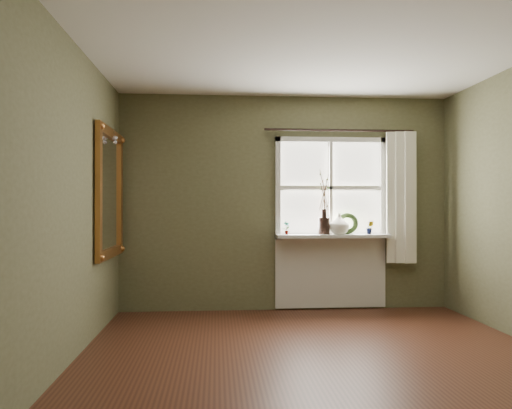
{
  "coord_description": "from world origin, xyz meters",
  "views": [
    {
      "loc": [
        -0.84,
        -3.77,
        1.25
      ],
      "look_at": [
        -0.42,
        1.55,
        1.27
      ],
      "focal_mm": 35.0,
      "sensor_mm": 36.0,
      "label": 1
    }
  ],
  "objects_px": {
    "gilt_mirror": "(110,193)",
    "dark_jug": "(324,226)",
    "cream_vase": "(339,224)",
    "wreath": "(347,226)"
  },
  "relations": [
    {
      "from": "gilt_mirror",
      "to": "dark_jug",
      "type": "bearing_deg",
      "value": 12.41
    },
    {
      "from": "dark_jug",
      "to": "cream_vase",
      "type": "bearing_deg",
      "value": 0.0
    },
    {
      "from": "dark_jug",
      "to": "wreath",
      "type": "xyz_separation_m",
      "value": [
        0.29,
        0.04,
        -0.0
      ]
    },
    {
      "from": "dark_jug",
      "to": "cream_vase",
      "type": "xyz_separation_m",
      "value": [
        0.18,
        0.0,
        0.02
      ]
    },
    {
      "from": "cream_vase",
      "to": "gilt_mirror",
      "type": "bearing_deg",
      "value": -168.44
    },
    {
      "from": "gilt_mirror",
      "to": "wreath",
      "type": "bearing_deg",
      "value": 11.91
    },
    {
      "from": "cream_vase",
      "to": "gilt_mirror",
      "type": "xyz_separation_m",
      "value": [
        -2.59,
        -0.53,
        0.35
      ]
    },
    {
      "from": "cream_vase",
      "to": "gilt_mirror",
      "type": "height_order",
      "value": "gilt_mirror"
    },
    {
      "from": "dark_jug",
      "to": "gilt_mirror",
      "type": "bearing_deg",
      "value": -167.59
    },
    {
      "from": "dark_jug",
      "to": "cream_vase",
      "type": "height_order",
      "value": "cream_vase"
    }
  ]
}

